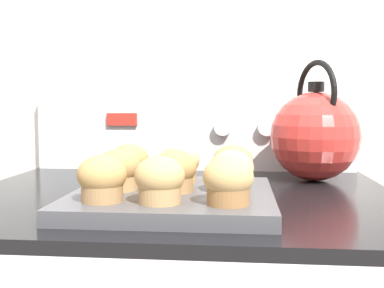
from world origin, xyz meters
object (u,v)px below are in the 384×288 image
(muffin_r0_c2, at_px, (228,181))
(muffin_r2_c2, at_px, (233,164))
(muffin_r0_c0, at_px, (102,179))
(muffin_r1_c0, at_px, (119,170))
(muffin_r1_c1, at_px, (174,171))
(muffin_r2_c1, at_px, (180,164))
(muffin_r0_c1, at_px, (162,180))
(muffin_r1_c2, at_px, (231,172))
(muffin_r2_c0, at_px, (130,163))
(tea_kettle, at_px, (315,135))
(muffin_pan, at_px, (173,198))

(muffin_r0_c2, distance_m, muffin_r2_c2, 0.18)
(muffin_r0_c0, distance_m, muffin_r1_c0, 0.09)
(muffin_r1_c1, xyz_separation_m, muffin_r2_c2, (0.09, 0.09, 0.00))
(muffin_r1_c1, bearing_deg, muffin_r2_c2, 46.69)
(muffin_r1_c1, distance_m, muffin_r2_c1, 0.09)
(muffin_r0_c1, height_order, muffin_r1_c2, same)
(muffin_r0_c1, xyz_separation_m, muffin_r0_c2, (0.09, 0.00, 0.00))
(muffin_r2_c0, bearing_deg, muffin_r1_c1, -44.68)
(tea_kettle, bearing_deg, muffin_r2_c0, -151.71)
(muffin_r2_c1, height_order, tea_kettle, tea_kettle)
(muffin_r2_c1, bearing_deg, muffin_r0_c1, -90.77)
(muffin_r0_c1, xyz_separation_m, muffin_r1_c2, (0.09, 0.09, 0.00))
(muffin_r0_c0, distance_m, muffin_r1_c1, 0.12)
(muffin_r0_c2, relative_size, muffin_r1_c1, 1.00)
(muffin_r1_c2, height_order, muffin_r2_c2, same)
(muffin_r0_c0, bearing_deg, muffin_r2_c2, 45.04)
(muffin_r2_c0, distance_m, muffin_r2_c1, 0.09)
(muffin_pan, height_order, muffin_r2_c1, muffin_r2_c1)
(muffin_r1_c1, xyz_separation_m, tea_kettle, (0.25, 0.27, 0.04))
(muffin_pan, distance_m, muffin_r1_c2, 0.10)
(muffin_pan, height_order, muffin_r1_c0, muffin_r1_c0)
(muffin_r1_c0, height_order, muffin_r2_c1, same)
(muffin_pan, height_order, tea_kettle, tea_kettle)
(muffin_pan, xyz_separation_m, tea_kettle, (0.25, 0.26, 0.08))
(muffin_r1_c1, xyz_separation_m, muffin_r1_c2, (0.08, 0.00, 0.00))
(muffin_r0_c0, bearing_deg, muffin_r1_c1, 43.32)
(muffin_r0_c2, bearing_deg, muffin_r0_c1, -179.95)
(muffin_r2_c0, distance_m, tea_kettle, 0.38)
(muffin_r1_c1, relative_size, muffin_r2_c2, 1.00)
(muffin_r1_c0, distance_m, muffin_r2_c2, 0.19)
(muffin_r1_c1, height_order, tea_kettle, tea_kettle)
(muffin_pan, bearing_deg, muffin_r2_c1, 90.10)
(muffin_r1_c0, bearing_deg, tea_kettle, 38.36)
(muffin_r0_c1, relative_size, muffin_r1_c2, 1.00)
(muffin_r0_c1, distance_m, muffin_r2_c1, 0.17)
(muffin_r0_c0, height_order, muffin_r1_c0, same)
(muffin_pan, xyz_separation_m, muffin_r1_c0, (-0.08, 0.00, 0.04))
(muffin_r0_c2, relative_size, muffin_r1_c0, 1.00)
(muffin_r0_c0, relative_size, muffin_r2_c1, 1.00)
(muffin_r1_c2, relative_size, muffin_r2_c0, 1.00)
(muffin_r2_c0, bearing_deg, tea_kettle, 28.29)
(muffin_r2_c1, distance_m, tea_kettle, 0.31)
(muffin_r0_c2, relative_size, muffin_r2_c1, 1.00)
(muffin_r1_c2, xyz_separation_m, muffin_r2_c0, (-0.17, 0.09, 0.00))
(muffin_pan, height_order, muffin_r0_c2, muffin_r0_c2)
(muffin_r0_c1, xyz_separation_m, muffin_r2_c0, (-0.08, 0.17, 0.00))
(muffin_r2_c0, distance_m, muffin_r2_c2, 0.17)
(muffin_pan, distance_m, tea_kettle, 0.37)
(muffin_r1_c2, xyz_separation_m, tea_kettle, (0.16, 0.27, 0.04))
(muffin_r2_c1, relative_size, muffin_r2_c2, 1.00)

